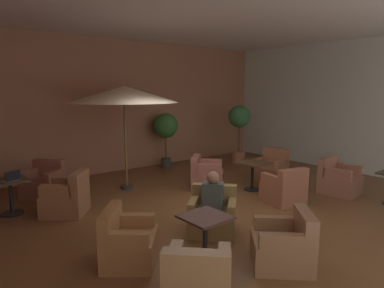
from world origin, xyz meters
The scene contains 23 objects.
ground_plane centered at (0.00, 0.00, -0.01)m, with size 11.25×8.55×0.02m, color brown.
wall_back_brick centered at (0.00, 4.23, 1.96)m, with size 11.25×0.08×3.91m, color #A1674B.
wall_right_plain centered at (5.58, 0.00, 1.96)m, with size 0.08×8.55×3.91m, color silver.
ceiling_slab centered at (0.00, 0.00, 3.94)m, with size 11.25×8.55×0.06m, color silver.
cafe_table_front_left centered at (-3.24, 2.10, 0.49)m, with size 0.68×0.68×0.70m.
armchair_front_left_east centered at (-2.37, 1.41, 0.33)m, with size 1.05×1.04×0.87m.
armchair_front_left_south centered at (-2.43, 2.87, 0.31)m, with size 1.04×1.04×0.83m.
cafe_table_front_right centered at (-1.45, -1.74, 0.53)m, with size 0.64×0.64×0.70m.
armchair_front_right_north centered at (-0.65, -0.99, 0.29)m, with size 1.09×1.09×0.77m.
armchair_front_right_east centered at (-2.31, -1.06, 0.29)m, with size 1.06×1.08×0.79m.
armchair_front_right_south centered at (-2.22, -2.54, 0.32)m, with size 1.05×1.05×0.84m.
armchair_front_right_west centered at (-0.63, -2.49, 0.29)m, with size 1.09×1.09×0.79m.
cafe_table_mid_center centered at (1.78, 0.29, 0.54)m, with size 0.77×0.77×0.70m.
armchair_mid_center_north centered at (2.89, 0.58, 0.31)m, with size 0.91×0.87×0.86m.
armchair_mid_center_east centered at (0.97, 1.10, 0.32)m, with size 1.09×1.09×0.82m.
armchair_mid_center_south centered at (1.56, -0.82, 0.31)m, with size 0.85×0.87×0.82m.
armchair_rear_right_north centered at (3.18, -1.16, 0.32)m, with size 0.93×0.91×0.85m.
patio_umbrella_tall_red centered at (-0.60, 2.34, 2.33)m, with size 2.62×2.62×2.54m.
potted_tree_left_corner centered at (1.46, 3.65, 1.26)m, with size 0.78×0.78×1.73m.
potted_tree_mid_left centered at (3.76, 2.70, 1.36)m, with size 0.73×0.73×1.94m.
patron_by_window centered at (-0.68, -1.02, 0.71)m, with size 0.41×0.42×0.68m.
iced_drink_cup centered at (-3.15, 2.24, 0.75)m, with size 0.08×0.08×0.11m, color white.
open_laptop centered at (-3.23, 1.98, 0.75)m, with size 0.37×0.33×0.20m.
Camera 1 is at (-4.38, -5.20, 2.43)m, focal length 31.73 mm.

